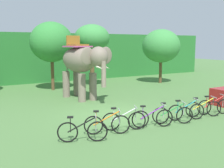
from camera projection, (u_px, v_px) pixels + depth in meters
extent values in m
plane|color=#4C753D|center=(115.00, 115.00, 12.58)|extent=(80.00, 80.00, 0.00)
cube|color=#28702D|center=(33.00, 57.00, 25.05)|extent=(36.00, 6.00, 4.20)
cylinder|color=brown|center=(53.00, 75.00, 19.18)|extent=(0.23, 0.23, 2.15)
ellipsoid|color=#338438|center=(51.00, 42.00, 18.83)|extent=(3.00, 3.00, 2.81)
cylinder|color=brown|center=(92.00, 68.00, 20.87)|extent=(0.34, 0.34, 2.79)
ellipsoid|color=#3D8E42|center=(92.00, 38.00, 20.53)|extent=(2.70, 2.70, 2.07)
cylinder|color=brown|center=(160.00, 72.00, 22.71)|extent=(0.25, 0.25, 1.86)
ellipsoid|color=#3D8E42|center=(161.00, 46.00, 22.39)|extent=(3.13, 3.13, 2.75)
ellipsoid|color=gray|center=(79.00, 60.00, 16.03)|extent=(1.83, 3.08, 1.50)
cylinder|color=gray|center=(93.00, 87.00, 15.81)|extent=(0.44, 0.44, 1.60)
cylinder|color=gray|center=(82.00, 88.00, 15.33)|extent=(0.44, 0.44, 1.60)
cylinder|color=gray|center=(77.00, 83.00, 17.19)|extent=(0.44, 0.44, 1.60)
cylinder|color=gray|center=(66.00, 84.00, 16.71)|extent=(0.44, 0.44, 1.60)
ellipsoid|color=gray|center=(99.00, 57.00, 14.45)|extent=(1.16, 1.24, 1.10)
ellipsoid|color=gray|center=(106.00, 55.00, 14.95)|extent=(0.85, 0.29, 0.96)
ellipsoid|color=gray|center=(87.00, 56.00, 14.18)|extent=(0.85, 0.29, 0.96)
cylinder|color=gray|center=(104.00, 74.00, 14.24)|extent=(0.26, 0.26, 1.40)
cone|color=beige|center=(106.00, 67.00, 14.37)|extent=(0.21, 0.57, 0.21)
cone|color=beige|center=(100.00, 68.00, 14.09)|extent=(0.21, 0.57, 0.21)
cube|color=#BF4C8C|center=(78.00, 46.00, 15.99)|extent=(1.52, 1.49, 0.08)
cube|color=olive|center=(78.00, 45.00, 15.98)|extent=(1.06, 1.23, 0.10)
cube|color=olive|center=(73.00, 40.00, 16.32)|extent=(0.90, 0.24, 0.56)
cylinder|color=gray|center=(67.00, 66.00, 17.19)|extent=(0.08, 0.08, 0.90)
torus|color=black|center=(68.00, 132.00, 9.04)|extent=(0.67, 0.34, 0.71)
torus|color=black|center=(97.00, 131.00, 9.13)|extent=(0.67, 0.34, 0.71)
cylinder|color=black|center=(82.00, 125.00, 9.04)|extent=(0.90, 0.45, 0.54)
cylinder|color=black|center=(70.00, 125.00, 9.01)|extent=(0.03, 0.03, 0.52)
cube|color=black|center=(70.00, 117.00, 8.97)|extent=(0.22, 0.17, 0.06)
cylinder|color=#9E9EA3|center=(96.00, 123.00, 9.08)|extent=(0.03, 0.03, 0.55)
cylinder|color=#9E9EA3|center=(96.00, 116.00, 9.04)|extent=(0.25, 0.49, 0.03)
torus|color=black|center=(93.00, 125.00, 9.82)|extent=(0.67, 0.34, 0.71)
torus|color=black|center=(121.00, 124.00, 9.91)|extent=(0.67, 0.34, 0.71)
cylinder|color=orange|center=(106.00, 118.00, 9.82)|extent=(0.90, 0.45, 0.54)
cylinder|color=orange|center=(96.00, 118.00, 9.79)|extent=(0.03, 0.03, 0.52)
cube|color=black|center=(96.00, 111.00, 9.75)|extent=(0.22, 0.17, 0.06)
cylinder|color=#9E9EA3|center=(119.00, 117.00, 9.86)|extent=(0.03, 0.03, 0.55)
cylinder|color=#9E9EA3|center=(119.00, 110.00, 9.82)|extent=(0.25, 0.49, 0.03)
torus|color=black|center=(111.00, 122.00, 10.27)|extent=(0.67, 0.33, 0.71)
torus|color=black|center=(137.00, 121.00, 10.39)|extent=(0.67, 0.33, 0.71)
cylinder|color=silver|center=(123.00, 115.00, 10.29)|extent=(0.91, 0.43, 0.54)
cylinder|color=silver|center=(114.00, 115.00, 10.25)|extent=(0.03, 0.03, 0.52)
cube|color=black|center=(114.00, 108.00, 10.21)|extent=(0.22, 0.17, 0.06)
cylinder|color=#9E9EA3|center=(136.00, 114.00, 10.34)|extent=(0.03, 0.03, 0.55)
cylinder|color=#9E9EA3|center=(136.00, 107.00, 10.30)|extent=(0.24, 0.49, 0.03)
torus|color=black|center=(140.00, 119.00, 10.59)|extent=(0.69, 0.29, 0.71)
torus|color=black|center=(164.00, 118.00, 10.77)|extent=(0.69, 0.29, 0.71)
cylinder|color=purple|center=(152.00, 113.00, 10.64)|extent=(0.93, 0.37, 0.54)
cylinder|color=purple|center=(143.00, 113.00, 10.57)|extent=(0.03, 0.03, 0.52)
cube|color=black|center=(143.00, 106.00, 10.53)|extent=(0.22, 0.16, 0.06)
cylinder|color=#9E9EA3|center=(163.00, 111.00, 10.72)|extent=(0.03, 0.03, 0.55)
cylinder|color=#9E9EA3|center=(164.00, 105.00, 10.68)|extent=(0.20, 0.50, 0.03)
torus|color=black|center=(161.00, 116.00, 11.13)|extent=(0.65, 0.37, 0.71)
torus|color=black|center=(184.00, 115.00, 11.17)|extent=(0.65, 0.37, 0.71)
cylinder|color=green|center=(172.00, 110.00, 11.11)|extent=(0.88, 0.48, 0.54)
cylinder|color=green|center=(163.00, 109.00, 11.09)|extent=(0.03, 0.03, 0.52)
cube|color=black|center=(163.00, 103.00, 11.05)|extent=(0.22, 0.18, 0.06)
cylinder|color=#9E9EA3|center=(184.00, 109.00, 11.13)|extent=(0.03, 0.03, 0.55)
cylinder|color=#9E9EA3|center=(184.00, 102.00, 11.09)|extent=(0.27, 0.48, 0.03)
torus|color=black|center=(175.00, 113.00, 11.60)|extent=(0.69, 0.27, 0.71)
torus|color=black|center=(197.00, 111.00, 11.80)|extent=(0.69, 0.27, 0.71)
cylinder|color=teal|center=(186.00, 106.00, 11.66)|extent=(0.93, 0.35, 0.54)
cylinder|color=teal|center=(178.00, 107.00, 11.58)|extent=(0.03, 0.03, 0.52)
cube|color=black|center=(178.00, 101.00, 11.54)|extent=(0.22, 0.16, 0.06)
cylinder|color=#9E9EA3|center=(196.00, 105.00, 11.74)|extent=(0.03, 0.03, 0.55)
cylinder|color=#9E9EA3|center=(196.00, 99.00, 11.70)|extent=(0.20, 0.50, 0.03)
torus|color=black|center=(193.00, 110.00, 12.15)|extent=(0.68, 0.32, 0.71)
torus|color=black|center=(214.00, 109.00, 12.28)|extent=(0.68, 0.32, 0.71)
cylinder|color=yellow|center=(203.00, 104.00, 12.18)|extent=(0.91, 0.41, 0.54)
cylinder|color=yellow|center=(195.00, 104.00, 12.13)|extent=(0.03, 0.03, 0.52)
cube|color=black|center=(196.00, 98.00, 12.09)|extent=(0.22, 0.17, 0.06)
cylinder|color=#9E9EA3|center=(213.00, 103.00, 12.23)|extent=(0.03, 0.03, 0.55)
cylinder|color=#9E9EA3|center=(213.00, 97.00, 12.19)|extent=(0.23, 0.49, 0.03)
torus|color=black|center=(204.00, 107.00, 12.55)|extent=(0.69, 0.27, 0.71)
torus|color=black|center=(224.00, 106.00, 12.74)|extent=(0.69, 0.27, 0.71)
cylinder|color=red|center=(214.00, 102.00, 12.60)|extent=(0.93, 0.35, 0.54)
cylinder|color=red|center=(207.00, 102.00, 12.53)|extent=(0.03, 0.03, 0.52)
cube|color=black|center=(207.00, 96.00, 12.49)|extent=(0.22, 0.16, 0.06)
cylinder|color=#9E9EA3|center=(223.00, 101.00, 12.69)|extent=(0.03, 0.03, 0.55)
cylinder|color=#9E9EA3|center=(223.00, 95.00, 12.65)|extent=(0.20, 0.50, 0.03)
cylinder|color=black|center=(218.00, 97.00, 15.13)|extent=(0.64, 0.18, 0.64)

